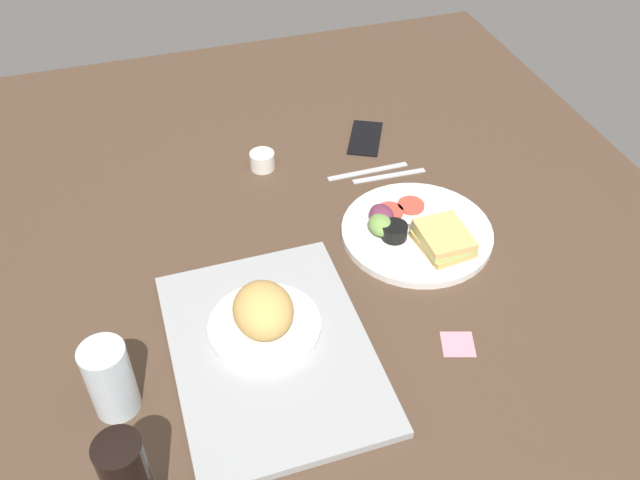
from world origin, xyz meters
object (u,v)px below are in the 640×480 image
serving_tray (271,350)px  bread_plate_near (264,316)px  espresso_cup (262,161)px  fork (389,175)px  plate_with_salad (417,231)px  sticky_note (458,344)px  drinking_glass (110,379)px  knife (368,171)px  cell_phone (365,137)px

serving_tray → bread_plate_near: bread_plate_near is taller
bread_plate_near → espresso_cup: bread_plate_near is taller
fork → espresso_cup: bearing=-21.9°
plate_with_salad → sticky_note: bearing=171.7°
plate_with_salad → drinking_glass: size_ratio=2.22×
plate_with_salad → serving_tray: bearing=119.2°
serving_tray → knife: bearing=-37.8°
bread_plate_near → plate_with_salad: (15.79, -35.37, -3.76)cm
serving_tray → espresso_cup: size_ratio=8.04×
bread_plate_near → drinking_glass: (-6.75, 25.82, 1.51)cm
fork → knife: size_ratio=0.89×
serving_tray → drinking_glass: 26.75cm
plate_with_salad → fork: plate_with_salad is taller
bread_plate_near → espresso_cup: 49.62cm
serving_tray → cell_phone: 67.58cm
serving_tray → drinking_glass: (-2.78, 25.90, 6.09)cm
serving_tray → espresso_cup: bearing=-12.3°
espresso_cup → knife: size_ratio=0.29×
espresso_cup → fork: espresso_cup is taller
plate_with_salad → cell_phone: size_ratio=2.13×
cell_phone → serving_tray: bearing=172.4°
fork → cell_phone: cell_phone is taller
plate_with_salad → sticky_note: 27.92cm
espresso_cup → sticky_note: espresso_cup is taller
serving_tray → cell_phone: bearing=-34.0°
serving_tray → sticky_note: size_ratio=8.04×
knife → sticky_note: size_ratio=3.39×
bread_plate_near → plate_with_salad: size_ratio=0.64×
cell_phone → plate_with_salad: bearing=-157.5°
drinking_glass → cell_phone: drinking_glass is taller
serving_tray → plate_with_salad: bearing=-60.8°
plate_with_salad → bread_plate_near: bearing=114.1°
espresso_cup → knife: bearing=-111.3°
bread_plate_near → plate_with_salad: 38.92cm
cell_phone → sticky_note: bearing=-159.4°
plate_with_salad → espresso_cup: size_ratio=5.47×
espresso_cup → cell_phone: size_ratio=0.39×
plate_with_salad → drinking_glass: drinking_glass is taller
fork → plate_with_salad: bearing=85.4°
fork → drinking_glass: bearing=36.2°
knife → cell_phone: (12.64, -4.06, 0.15)cm
fork → sticky_note: fork is taller
bread_plate_near → drinking_glass: drinking_glass is taller
bread_plate_near → espresso_cup: (48.15, -11.47, -3.38)cm
espresso_cup → serving_tray: bearing=167.7°
espresso_cup → knife: espresso_cup is taller
cell_phone → knife: bearing=-171.4°
serving_tray → knife: 54.96cm
drinking_glass → sticky_note: 57.82cm
serving_tray → sticky_note: 32.27cm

